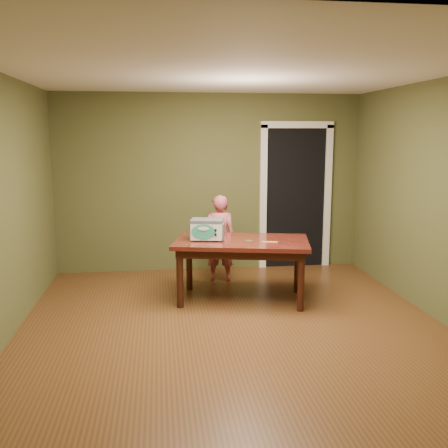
% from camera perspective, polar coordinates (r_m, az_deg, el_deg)
% --- Properties ---
extents(floor, '(5.00, 5.00, 0.00)m').
position_cam_1_polar(floor, '(5.27, 1.28, -12.15)').
color(floor, brown).
rests_on(floor, ground).
extents(room_shell, '(4.52, 5.02, 2.61)m').
position_cam_1_polar(room_shell, '(4.89, 1.36, 6.70)').
color(room_shell, '#4B4E2A').
rests_on(room_shell, ground).
extents(doorway, '(1.10, 0.66, 2.25)m').
position_cam_1_polar(doorway, '(7.93, 7.57, 3.21)').
color(doorway, black).
rests_on(doorway, ground).
extents(dining_table, '(1.76, 1.22, 0.75)m').
position_cam_1_polar(dining_table, '(6.05, 2.02, -2.75)').
color(dining_table, '#3B100D').
rests_on(dining_table, floor).
extents(toy_oven, '(0.45, 0.34, 0.25)m').
position_cam_1_polar(toy_oven, '(6.02, -1.94, -0.53)').
color(toy_oven, '#4C4F54').
rests_on(toy_oven, dining_table).
extents(baking_pan, '(0.10, 0.10, 0.02)m').
position_cam_1_polar(baking_pan, '(5.90, 2.87, -1.99)').
color(baking_pan, silver).
rests_on(baking_pan, dining_table).
extents(spatula, '(0.18, 0.06, 0.01)m').
position_cam_1_polar(spatula, '(5.93, 5.26, -2.04)').
color(spatula, '#FFCF6E').
rests_on(spatula, dining_table).
extents(child, '(0.47, 0.34, 1.20)m').
position_cam_1_polar(child, '(6.85, -0.51, -1.63)').
color(child, '#BF4E5E').
rests_on(child, floor).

